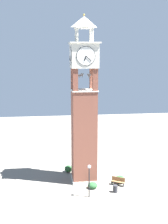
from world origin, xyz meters
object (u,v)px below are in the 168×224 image
(clock_tower, at_px, (84,113))
(trash_bin, at_px, (115,189))
(park_bench, at_px, (118,181))
(lamp_post, at_px, (89,175))

(clock_tower, distance_m, trash_bin, 9.24)
(clock_tower, bearing_deg, park_bench, -118.91)
(trash_bin, bearing_deg, park_bench, -22.56)
(clock_tower, distance_m, lamp_post, 7.38)
(park_bench, distance_m, lamp_post, 4.98)
(park_bench, bearing_deg, clock_tower, 61.09)
(park_bench, relative_size, lamp_post, 0.44)
(park_bench, bearing_deg, trash_bin, 157.44)
(park_bench, bearing_deg, lamp_post, 124.17)
(lamp_post, distance_m, trash_bin, 3.76)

